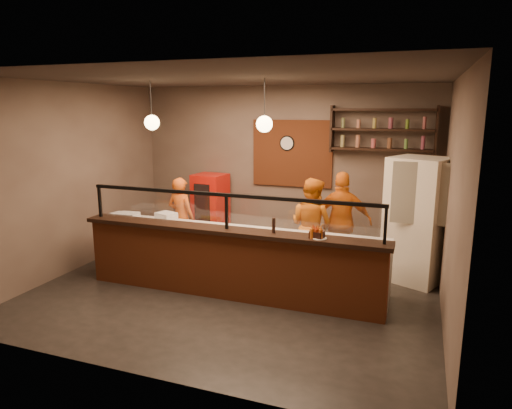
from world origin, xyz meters
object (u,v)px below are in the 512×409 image
at_px(cook_right, 342,222).
at_px(pepper_mill, 274,225).
at_px(pizza_dough, 262,232).
at_px(fridge, 417,220).
at_px(condiment_caddy, 317,235).
at_px(cook_left, 181,217).
at_px(wall_clock, 287,143).
at_px(red_cooler, 211,209).
at_px(cook_mid, 311,226).

relative_size(cook_right, pepper_mill, 8.04).
relative_size(pizza_dough, pepper_mill, 2.47).
bearing_deg(pizza_dough, fridge, 27.34).
bearing_deg(condiment_caddy, fridge, 53.96).
xyz_separation_m(cook_left, pizza_dough, (1.93, -0.93, 0.15)).
xyz_separation_m(cook_left, cook_right, (2.96, 0.30, 0.10)).
relative_size(wall_clock, fridge, 0.15).
distance_m(red_cooler, pizza_dough, 2.63).
distance_m(cook_left, pizza_dough, 2.15).
bearing_deg(pepper_mill, condiment_caddy, -5.44).
xyz_separation_m(pizza_dough, condiment_caddy, (0.99, -0.57, 0.20)).
height_order(wall_clock, cook_right, wall_clock).
height_order(wall_clock, fridge, wall_clock).
height_order(pizza_dough, pepper_mill, pepper_mill).
relative_size(cook_left, condiment_caddy, 8.61).
height_order(cook_left, fridge, fridge).
bearing_deg(fridge, red_cooler, -166.56).
xyz_separation_m(fridge, pizza_dough, (-2.25, -1.16, -0.11)).
height_order(wall_clock, red_cooler, wall_clock).
relative_size(red_cooler, pepper_mill, 6.75).
xyz_separation_m(cook_mid, cook_right, (0.47, 0.28, 0.04)).
xyz_separation_m(wall_clock, cook_left, (-1.68, -1.29, -1.34)).
xyz_separation_m(cook_left, condiment_caddy, (2.92, -1.50, 0.35)).
height_order(pizza_dough, condiment_caddy, condiment_caddy).
bearing_deg(cook_mid, red_cooler, 0.77).
height_order(condiment_caddy, pepper_mill, pepper_mill).
distance_m(wall_clock, pepper_mill, 2.95).
bearing_deg(cook_mid, pepper_mill, 104.97).
relative_size(cook_right, red_cooler, 1.19).
height_order(wall_clock, cook_mid, wall_clock).
height_order(red_cooler, condiment_caddy, red_cooler).
bearing_deg(pepper_mill, cook_right, 68.72).
bearing_deg(cook_mid, wall_clock, -34.31).
relative_size(fridge, condiment_caddy, 11.47).
bearing_deg(cook_left, red_cooler, -89.64).
bearing_deg(pepper_mill, wall_clock, 102.50).
bearing_deg(cook_right, pizza_dough, 39.41).
bearing_deg(fridge, cook_mid, -148.69).
bearing_deg(red_cooler, cook_left, -92.10).
bearing_deg(pepper_mill, fridge, 41.44).
bearing_deg(wall_clock, condiment_caddy, -66.08).
distance_m(wall_clock, cook_right, 2.04).
xyz_separation_m(cook_mid, red_cooler, (-2.35, 0.97, -0.09)).
distance_m(cook_mid, red_cooler, 2.55).
height_order(cook_left, pepper_mill, cook_left).
relative_size(cook_right, fridge, 0.85).
bearing_deg(cook_right, red_cooler, -24.29).
distance_m(cook_left, condiment_caddy, 3.30).
distance_m(wall_clock, cook_mid, 1.99).
xyz_separation_m(wall_clock, red_cooler, (-1.54, -0.31, -1.37)).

